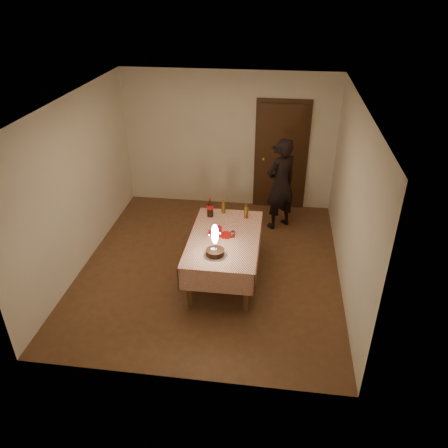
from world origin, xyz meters
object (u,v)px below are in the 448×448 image
Objects in this scene: amber_bottle_right at (246,211)px; cola_bottle at (210,208)px; dining_table at (224,242)px; birthday_cake at (215,247)px; clear_cup at (233,234)px; photographer at (281,184)px; red_plate at (226,235)px; red_cup at (219,230)px; amber_bottle_left at (223,206)px.

cola_bottle is at bearing -177.47° from amber_bottle_right.
dining_table is 0.53m from birthday_cake.
amber_bottle_right reaches higher than clear_cup.
dining_table is at bearing -170.31° from clear_cup.
red_plate is at bearing -115.05° from photographer.
red_cup is at bearing 93.30° from birthday_cake.
clear_cup is at bearing 9.69° from dining_table.
photographer reaches higher than amber_bottle_left.
dining_table is at bearing 82.36° from birthday_cake.
birthday_cake is at bearing -98.46° from red_plate.
birthday_cake is 1.15m from amber_bottle_right.
red_plate is (0.01, 0.05, 0.10)m from dining_table.
red_plate is at bearing 73.88° from dining_table.
amber_bottle_right is at bearing 73.71° from birthday_cake.
amber_bottle_left is at bearing 36.74° from cola_bottle.
red_cup is (-0.11, 0.07, 0.05)m from red_plate.
clear_cup is 0.35× the size of amber_bottle_left.
cola_bottle is at bearing 102.62° from birthday_cake.
red_cup is 0.39× the size of amber_bottle_left.
amber_bottle_left reaches higher than red_cup.
amber_bottle_right reaches higher than red_cup.
red_cup is 0.62m from amber_bottle_right.
birthday_cake is 1.11m from cola_bottle.
birthday_cake is 1.22m from amber_bottle_left.
clear_cup is at bearing -53.52° from cola_bottle.
clear_cup is at bearing -23.29° from red_cup.
cola_bottle reaches higher than dining_table.
dining_table is 6.75× the size of amber_bottle_right.
amber_bottle_right is (0.32, 1.10, -0.01)m from birthday_cake.
amber_bottle_left reaches higher than dining_table.
dining_table is 0.11m from red_plate.
photographer is (0.76, 1.62, 0.13)m from red_plate.
photographer reaches higher than red_plate.
cola_bottle reaches higher than red_cup.
birthday_cake is at bearing -86.70° from red_cup.
red_plate is 0.12m from clear_cup.
birthday_cake reaches higher than red_plate.
photographer is (0.65, 1.65, 0.09)m from clear_cup.
dining_table is 0.72m from cola_bottle.
cola_bottle is 1.52m from photographer.
photographer is (0.87, 1.55, 0.09)m from red_cup.
dining_table is 6.75× the size of amber_bottle_left.
birthday_cake is at bearing -111.25° from photographer.
red_cup is at bearing -119.25° from photographer.
amber_bottle_left and amber_bottle_right have the same top height.
dining_table is 0.21m from red_cup.
photographer is (0.51, 1.04, 0.02)m from amber_bottle_right.
dining_table is at bearing -112.46° from amber_bottle_right.
red_cup reaches higher than red_plate.
cola_bottle is 0.19× the size of photographer.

